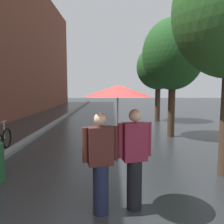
{
  "coord_description": "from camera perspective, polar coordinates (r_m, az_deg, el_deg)",
  "views": [
    {
      "loc": [
        0.02,
        -3.04,
        2.09
      ],
      "look_at": [
        0.05,
        3.63,
        1.35
      ],
      "focal_mm": 36.66,
      "sensor_mm": 36.0,
      "label": 1
    }
  ],
  "objects": [
    {
      "name": "kerb_strip",
      "position": [
        13.59,
        -13.95,
        -2.45
      ],
      "size": [
        0.3,
        36.0,
        0.12
      ],
      "primitive_type": "cube",
      "color": "slate",
      "rests_on": "ground"
    },
    {
      "name": "street_tree_1",
      "position": [
        9.86,
        14.74,
        13.63
      ],
      "size": [
        2.48,
        2.48,
        4.84
      ],
      "color": "#473323",
      "rests_on": "ground"
    },
    {
      "name": "street_tree_2",
      "position": [
        14.2,
        11.26,
        10.86
      ],
      "size": [
        2.6,
        2.6,
        4.61
      ],
      "color": "#473323",
      "rests_on": "ground"
    },
    {
      "name": "couple_under_umbrella",
      "position": [
        3.75,
        1.29,
        -4.78
      ],
      "size": [
        1.14,
        1.05,
        2.12
      ],
      "color": "#1E233D",
      "rests_on": "ground"
    }
  ]
}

